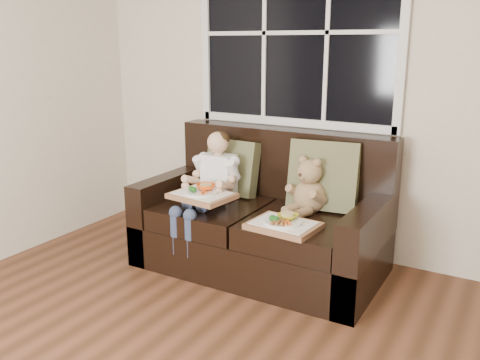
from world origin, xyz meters
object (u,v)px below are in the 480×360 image
Objects in this scene: loveseat at (264,224)px; tray_left at (202,194)px; teddy_bear at (309,189)px; tray_right at (284,224)px; child at (212,179)px.

loveseat reaches higher than tray_left.
teddy_bear is at bearing 36.63° from tray_left.
child is at bearing 166.03° from tray_right.
child is at bearing 111.88° from tray_left.
teddy_bear is 0.91× the size of tray_left.
teddy_bear is (0.69, 0.16, -0.02)m from child.
tray_left is at bearing -75.08° from child.
tray_right is (-0.01, -0.39, -0.13)m from teddy_bear.
tray_right is (0.63, -0.03, -0.10)m from tray_left.
teddy_bear is (0.32, 0.04, 0.30)m from loveseat.
teddy_bear is 0.91× the size of tray_right.
child is (-0.37, -0.12, 0.32)m from loveseat.
child is 0.71m from teddy_bear.
child reaches higher than teddy_bear.
loveseat is at bearing 136.92° from tray_right.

